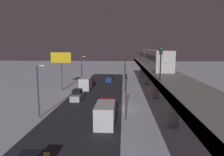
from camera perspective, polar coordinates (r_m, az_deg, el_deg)
name	(u,v)px	position (r m, az deg, el deg)	size (l,w,h in m)	color
ground_plane	(119,109)	(33.80, 2.00, -8.63)	(240.00, 240.00, 0.00)	silver
avenue_asphalt	(89,108)	(34.27, -6.57, -8.43)	(11.00, 87.62, 0.01)	#28282D
elevated_railway	(163,78)	(33.23, 14.18, 0.11)	(5.00, 87.62, 6.09)	gray
subway_train	(150,57)	(49.79, 10.71, 5.97)	(2.94, 36.87, 3.40)	#B7BABF
rail_signal	(161,58)	(24.41, 13.59, 5.60)	(0.36, 0.41, 4.00)	black
sedan_silver	(77,95)	(39.98, -9.76, -4.86)	(1.80, 4.71, 1.97)	#B2B2B7
sedan_blue	(109,79)	(60.53, -0.86, -0.18)	(1.80, 4.40, 1.97)	navy
box_truck	(106,113)	(27.57, -1.77, -9.70)	(2.40, 7.40, 2.80)	#A51E1E
delivery_van	(86,83)	(50.32, -7.23, -1.40)	(2.40, 7.40, 2.80)	#A51E1E
traffic_light_near	(126,90)	(27.68, 3.97, -3.53)	(0.32, 0.44, 6.40)	#2D2D2D
traffic_light_mid	(125,73)	(46.33, 3.71, 1.36)	(0.32, 0.44, 6.40)	#2D2D2D
traffic_light_far	(125,66)	(65.13, 3.60, 3.43)	(0.32, 0.44, 6.40)	#2D2D2D
commercial_billboard	(61,61)	(48.97, -14.15, 4.60)	(4.80, 0.36, 8.90)	#4C4C51
street_lamp_near	(39,85)	(30.18, -19.82, -1.82)	(1.35, 0.44, 7.65)	#38383D
street_lamp_far	(82,66)	(58.72, -8.35, 3.40)	(1.35, 0.44, 7.65)	#38383D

